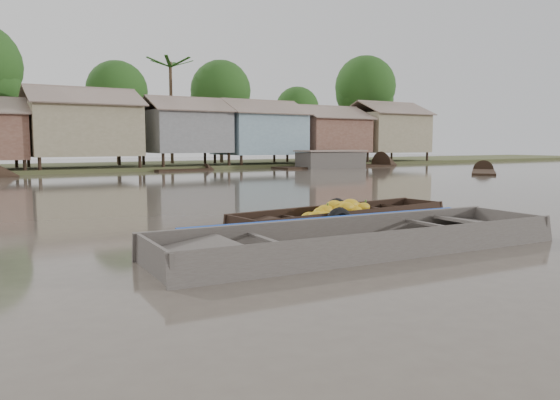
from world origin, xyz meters
TOP-DOWN VIEW (x-y plane):
  - ground at (0.00, 0.00)m, footprint 120.00×120.00m
  - riverbank at (3.03, 31.86)m, footprint 120.00×12.47m
  - banana_boat at (2.31, 2.54)m, footprint 5.70×1.87m
  - viewer_boat at (0.82, 0.06)m, footprint 7.53×2.40m
  - distant_boats at (13.43, 24.45)m, footprint 46.84×15.16m

SIDE VIEW (x-z plane):
  - ground at x=0.00m, z-range 0.00..0.00m
  - viewer_boat at x=0.82m, z-range -0.24..0.36m
  - banana_boat at x=2.31m, z-range -0.23..0.55m
  - distant_boats at x=13.43m, z-range -0.49..0.88m
  - riverbank at x=3.03m, z-range -2.04..8.18m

